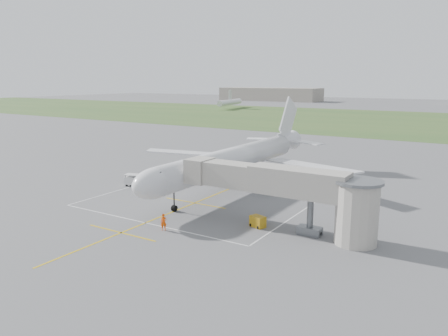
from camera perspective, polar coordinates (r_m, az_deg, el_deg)
The scene contains 11 objects.
ground at distance 68.52m, azimuth 1.03°, elevation -2.62°, with size 700.00×700.00×0.00m, color #555558.
grass_strip at distance 190.88m, azimuth 21.58°, elevation 5.70°, with size 700.00×120.00×0.02m, color #325324.
apron_markings at distance 63.76m, azimuth -1.66°, elevation -3.70°, with size 28.20×60.00×0.01m.
airliner at distance 68.22m, azimuth 1.36°, elevation 1.09°, with size 38.93×46.75×13.52m.
jet_bridge at distance 48.76m, azimuth 8.80°, elevation -2.86°, with size 23.40×5.00×7.20m.
gpu_unit at distance 50.81m, azimuth 4.42°, elevation -6.99°, with size 1.99×1.65×1.30m.
baggage_cart at distance 71.07m, azimuth -11.70°, elevation -1.54°, with size 3.07×2.34×1.89m.
ramp_worker_nose at distance 49.93m, azimuth -7.89°, elevation -7.02°, with size 0.70×0.46×1.91m, color #F44E07.
ramp_worker_wing at distance 73.58m, azimuth -4.43°, elevation -0.94°, with size 0.88×0.68×1.80m, color #FE5308.
distant_hangars at distance 326.35m, azimuth 23.27°, elevation 8.58°, with size 345.00×49.00×12.00m.
distant_aircraft at distance 234.25m, azimuth 21.80°, elevation 7.50°, with size 198.22×50.26×8.85m.
Camera 1 is at (34.03, -57.07, 16.75)m, focal length 35.00 mm.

